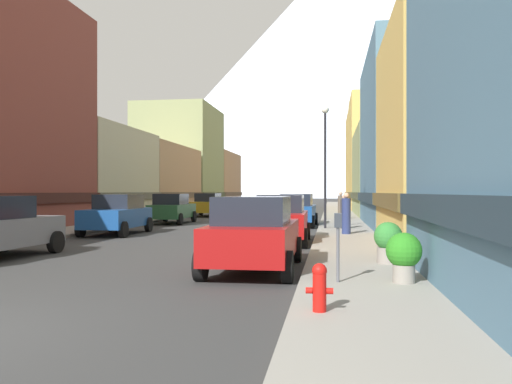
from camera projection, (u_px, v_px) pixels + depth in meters
sidewalk_left at (183, 214)px, 41.98m from camera, size 2.50×100.00×0.15m
sidewalk_right at (339, 215)px, 40.20m from camera, size 2.50×100.00×0.15m
storefront_left_2 at (70, 176)px, 35.38m from camera, size 9.36×10.63×6.21m
storefront_left_3 at (144, 181)px, 47.05m from camera, size 7.70×13.02×6.05m
storefront_left_4 at (180, 160)px, 59.43m from camera, size 8.43×10.83×11.53m
storefront_left_5 at (203, 180)px, 70.99m from camera, size 8.75×12.16×7.22m
storefront_right_1 at (491, 140)px, 17.18m from camera, size 7.06×8.28×7.50m
storefront_right_2 at (455, 143)px, 27.11m from camera, size 9.40×11.63×9.18m
storefront_right_3 at (418, 175)px, 39.44m from camera, size 9.76×12.21×6.64m
storefront_right_4 at (400, 156)px, 50.41m from camera, size 9.81×8.80×11.14m
storefront_right_5 at (381, 163)px, 60.33m from camera, size 8.10×10.60×10.80m
car_left_1 at (117, 214)px, 23.06m from camera, size 2.20×4.46×1.78m
car_left_2 at (172, 208)px, 30.99m from camera, size 2.16×4.44×1.78m
car_left_3 at (207, 205)px, 39.91m from camera, size 2.09×4.42×1.78m
car_right_0 at (254, 233)px, 12.39m from camera, size 2.08×4.41×1.78m
car_right_1 at (281, 219)px, 19.07m from camera, size 2.13×4.43×1.78m
car_right_2 at (297, 210)px, 28.25m from camera, size 2.14×4.44×1.78m
fire_hydrant_near at (319, 286)px, 7.53m from camera, size 0.40×0.22×0.70m
parking_meter_near at (338, 237)px, 9.99m from camera, size 0.14×0.10×1.33m
potted_plant_0 at (388, 241)px, 12.61m from camera, size 0.69×0.69×1.01m
potted_plant_1 at (404, 254)px, 9.92m from camera, size 0.69×0.69×0.96m
pedestrian_0 at (341, 206)px, 33.16m from camera, size 0.36×0.36×1.75m
pedestrian_1 at (344, 213)px, 24.62m from camera, size 0.36×0.36×1.59m
pedestrian_2 at (346, 215)px, 21.42m from camera, size 0.36×0.36×1.71m
streetlamp_right at (325, 148)px, 24.81m from camera, size 0.36×0.36×5.86m
mountain_backdrop at (358, 63)px, 261.02m from camera, size 236.40×236.40×133.56m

